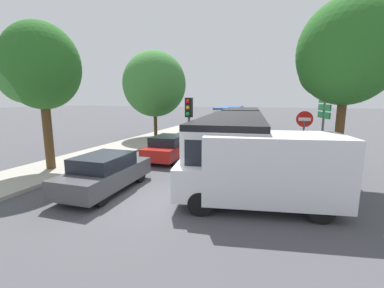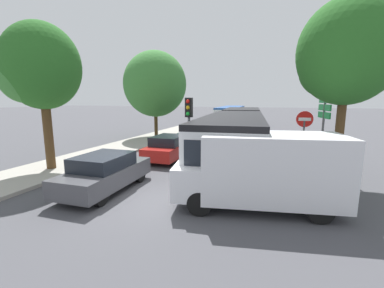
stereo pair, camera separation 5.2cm
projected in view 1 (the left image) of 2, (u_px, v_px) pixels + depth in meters
ground_plane at (149, 197)px, 8.90m from camera, size 200.00×200.00×0.00m
kerb_strip_left at (156, 137)px, 22.43m from camera, size 3.20×34.95×0.14m
articulated_bus at (238, 129)px, 15.78m from camera, size 4.39×17.57×2.58m
city_bus_rear at (230, 115)px, 32.50m from camera, size 3.18×11.25×2.39m
queued_car_graphite at (105, 172)px, 9.37m from camera, size 1.77×3.97×1.37m
queued_car_red at (169, 147)px, 14.23m from camera, size 1.75×3.92×1.35m
queued_car_green at (197, 133)px, 19.83m from camera, size 1.90×4.27×1.47m
white_van at (264, 169)px, 7.82m from camera, size 5.27×2.84×2.31m
traffic_light at (189, 117)px, 12.00m from camera, size 0.32×0.36×3.40m
no_entry_sign at (304, 133)px, 11.31m from camera, size 0.70×0.08×2.82m
direction_sign_post at (324, 116)px, 11.63m from camera, size 0.34×1.38×3.60m
tree_left_near at (39, 69)px, 11.17m from camera, size 3.30×3.30×6.65m
tree_left_mid at (155, 84)px, 21.30m from camera, size 5.19×5.19×7.26m
tree_right_near at (344, 56)px, 9.56m from camera, size 3.57×3.57×6.99m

